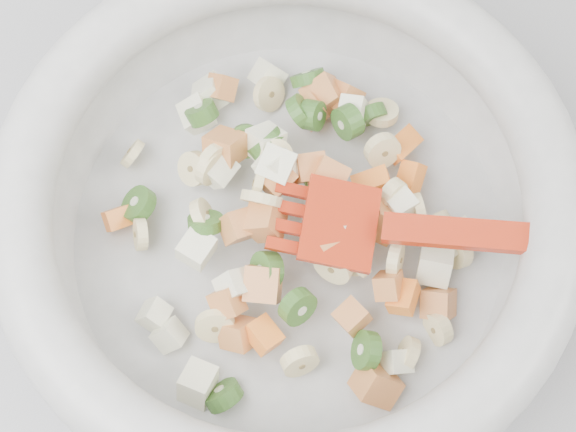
{
  "coord_description": "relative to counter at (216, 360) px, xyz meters",
  "views": [
    {
      "loc": [
        0.11,
        1.23,
        1.5
      ],
      "look_at": [
        0.09,
        1.45,
        0.95
      ],
      "focal_mm": 55.0,
      "sensor_mm": 36.0,
      "label": 1
    }
  ],
  "objects": [
    {
      "name": "counter",
      "position": [
        0.0,
        0.0,
        0.0
      ],
      "size": [
        2.0,
        0.6,
        0.9
      ],
      "primitive_type": "cube",
      "color": "gray",
      "rests_on": "ground"
    },
    {
      "name": "mixing_bowl",
      "position": [
        0.09,
        -0.0,
        0.51
      ],
      "size": [
        0.44,
        0.39,
        0.11
      ],
      "color": "silver",
      "rests_on": "counter"
    }
  ]
}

